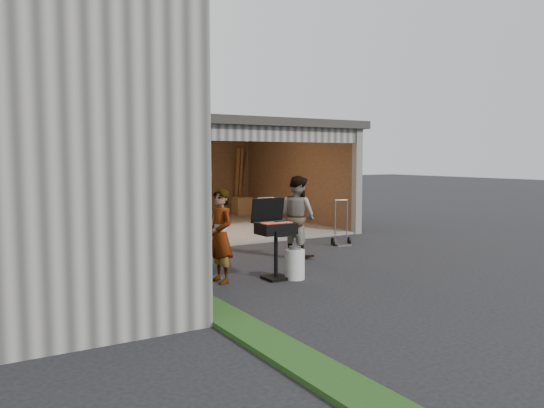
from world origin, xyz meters
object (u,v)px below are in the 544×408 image
at_px(woman, 221,236).
at_px(man, 298,216).
at_px(plywood_panel, 144,249).
at_px(bbq_grill, 275,231).
at_px(minivan, 147,211).
at_px(propane_tank, 295,264).
at_px(hand_truck, 342,236).

bearing_deg(woman, man, 112.86).
bearing_deg(plywood_panel, bbq_grill, -37.92).
bearing_deg(minivan, woman, -75.25).
bearing_deg(man, propane_tank, 132.89).
relative_size(minivan, bbq_grill, 3.26).
relative_size(woman, bbq_grill, 1.13).
height_order(minivan, man, man).
distance_m(minivan, hand_truck, 5.20).
bearing_deg(propane_tank, minivan, 93.58).
xyz_separation_m(man, bbq_grill, (-1.40, -1.43, -0.03)).
xyz_separation_m(man, plywood_panel, (-3.14, -0.07, -0.36)).
distance_m(man, hand_truck, 1.84).
bearing_deg(woman, propane_tank, 64.71).
xyz_separation_m(woman, propane_tank, (1.12, -0.42, -0.50)).
bearing_deg(hand_truck, propane_tank, -126.62).
bearing_deg(hand_truck, woman, -140.60).
bearing_deg(plywood_panel, hand_truck, 8.39).
relative_size(propane_tank, plywood_panel, 0.53).
distance_m(woman, propane_tank, 1.30).
height_order(propane_tank, hand_truck, hand_truck).
bearing_deg(man, bbq_grill, 123.55).
relative_size(woman, plywood_panel, 1.63).
bearing_deg(plywood_panel, woman, -51.60).
relative_size(minivan, man, 2.65).
distance_m(man, bbq_grill, 2.00).
relative_size(woman, man, 0.92).
bearing_deg(bbq_grill, propane_tank, -33.52).
distance_m(minivan, woman, 5.99).
bearing_deg(man, hand_truck, -80.68).
bearing_deg(hand_truck, minivan, 141.53).
bearing_deg(bbq_grill, man, 45.54).
height_order(man, propane_tank, man).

